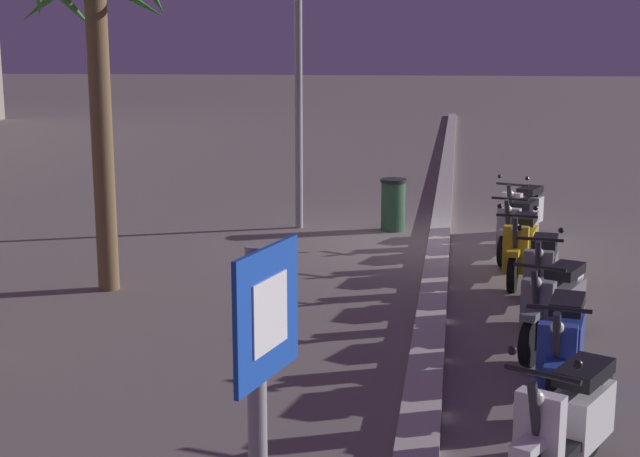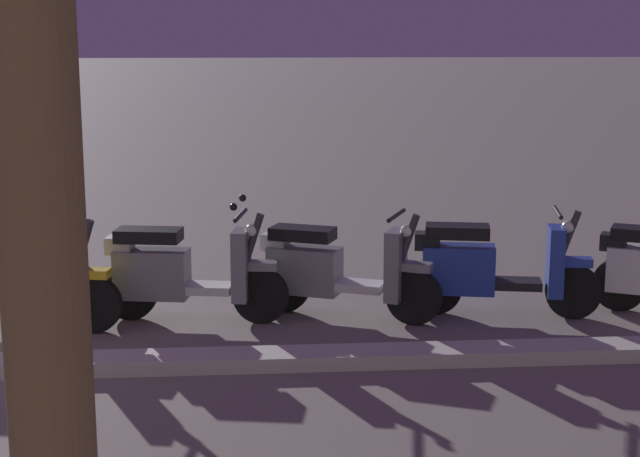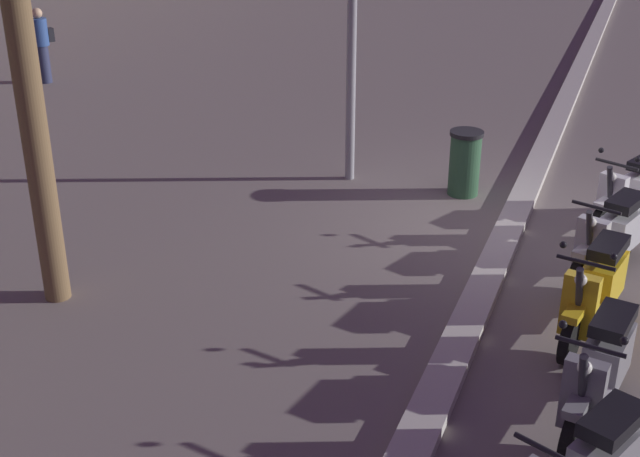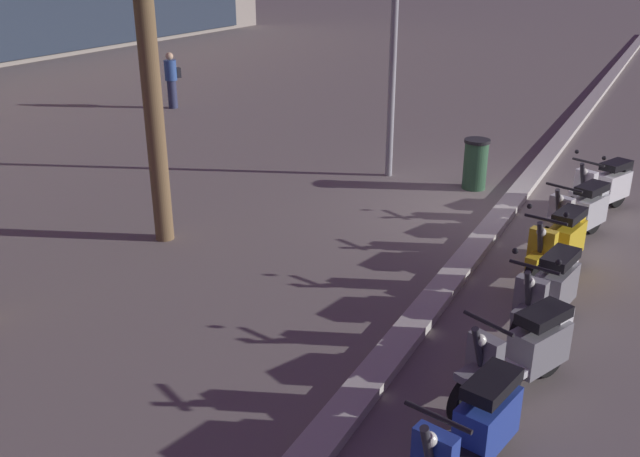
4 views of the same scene
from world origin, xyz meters
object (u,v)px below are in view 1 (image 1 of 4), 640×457
Objects in this scene: crossing_sign at (261,437)px; scooter_grey_gap_after_mid at (556,305)px; scooter_white_mid_front at (523,212)px; scooter_blue_lead_nearest at (563,347)px; palm_tree_by_mall_entrance at (95,20)px; scooter_grey_last_in_row at (542,273)px; scooter_yellow_mid_centre at (521,246)px; scooter_silver_mid_rear at (519,228)px; scooter_white_second_in_line at (569,423)px; litter_bin at (393,204)px.

scooter_grey_gap_after_mid is at bearing -18.03° from crossing_sign.
scooter_grey_gap_after_mid is 5.87m from scooter_white_mid_front.
scooter_blue_lead_nearest is 7.20m from palm_tree_by_mall_entrance.
scooter_grey_last_in_row is 0.98× the size of scooter_yellow_mid_centre.
scooter_grey_gap_after_mid is at bearing -104.24° from palm_tree_by_mall_entrance.
scooter_yellow_mid_centre is 6.65m from palm_tree_by_mall_entrance.
scooter_grey_gap_after_mid and scooter_silver_mid_rear have the same top height.
crossing_sign is at bearing 170.35° from scooter_white_mid_front.
scooter_yellow_mid_centre reaches higher than scooter_blue_lead_nearest.
scooter_grey_gap_after_mid is at bearing -3.32° from scooter_blue_lead_nearest.
palm_tree_by_mall_entrance is at bearing 126.73° from scooter_white_mid_front.
crossing_sign is at bearing 157.65° from scooter_blue_lead_nearest.
scooter_white_mid_front is (5.87, -0.05, 0.00)m from scooter_grey_gap_after_mid.
crossing_sign is at bearing 148.48° from scooter_white_second_in_line.
crossing_sign is at bearing 169.89° from scooter_silver_mid_rear.
scooter_yellow_mid_centre is 1.04× the size of scooter_white_mid_front.
palm_tree_by_mall_entrance is (1.48, 5.84, 3.17)m from scooter_grey_gap_after_mid.
scooter_yellow_mid_centre and scooter_white_mid_front have the same top height.
palm_tree_by_mall_entrance is at bearing 75.76° from scooter_grey_gap_after_mid.
litter_bin is (7.63, 2.16, 0.02)m from scooter_blue_lead_nearest.
palm_tree_by_mall_entrance is at bearing 62.76° from scooter_blue_lead_nearest.
scooter_white_mid_front reaches higher than scooter_blue_lead_nearest.
scooter_white_second_in_line is 4.68m from scooter_grey_last_in_row.
scooter_yellow_mid_centre is 1.41m from scooter_silver_mid_rear.
scooter_grey_last_in_row is 1.02× the size of scooter_white_mid_front.
crossing_sign is 8.76m from palm_tree_by_mall_entrance.
scooter_blue_lead_nearest is 1.03× the size of scooter_silver_mid_rear.
scooter_grey_last_in_row is 1.54m from scooter_yellow_mid_centre.
scooter_grey_gap_after_mid is 6.55m from litter_bin.
crossing_sign reaches higher than scooter_white_second_in_line.
scooter_blue_lead_nearest is 4.45m from scooter_yellow_mid_centre.
scooter_grey_last_in_row is 4.44m from scooter_white_mid_front.
scooter_grey_gap_after_mid is at bearing -4.13° from scooter_white_second_in_line.
scooter_white_second_in_line is 0.89× the size of scooter_blue_lead_nearest.
crossing_sign reaches higher than scooter_blue_lead_nearest.
scooter_yellow_mid_centre is 9.30m from crossing_sign.
scooter_white_mid_front is 0.71× the size of crossing_sign.
scooter_white_second_in_line is 0.92× the size of scooter_grey_last_in_row.
palm_tree_by_mall_entrance is (0.04, 5.81, 3.15)m from scooter_grey_last_in_row.
scooter_yellow_mid_centre is (6.21, -0.05, 0.01)m from scooter_white_second_in_line.
scooter_white_mid_front is (4.44, -0.08, -0.01)m from scooter_grey_last_in_row.
scooter_silver_mid_rear is at bearing -129.63° from litter_bin.
scooter_grey_last_in_row reaches higher than scooter_silver_mid_rear.
scooter_white_second_in_line is at bearing -31.52° from crossing_sign.
scooter_yellow_mid_centre is 2.91m from scooter_white_mid_front.
scooter_yellow_mid_centre is at bearing 5.75° from scooter_grey_last_in_row.
litter_bin is at bearing 15.84° from scooter_blue_lead_nearest.
scooter_blue_lead_nearest is 0.39× the size of palm_tree_by_mall_entrance.
scooter_white_mid_front reaches higher than litter_bin.
palm_tree_by_mall_entrance is (-1.49, 5.66, 3.16)m from scooter_yellow_mid_centre.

